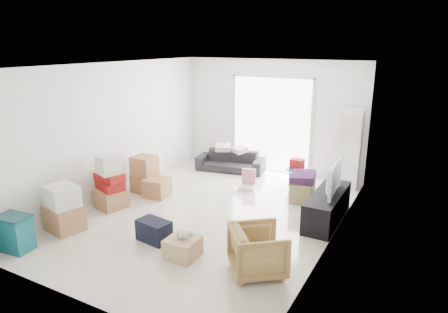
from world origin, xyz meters
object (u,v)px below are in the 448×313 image
armchair (258,249)px  wood_crate (183,248)px  ottoman (302,192)px  tv_console (327,207)px  sofa (230,158)px  kids_table (297,167)px  television (329,189)px  storage_bins (15,233)px  ac_tower (350,149)px

armchair → wood_crate: 1.17m
ottoman → wood_crate: size_ratio=0.94×
tv_console → armchair: size_ratio=2.17×
sofa → kids_table: sofa is taller
sofa → wood_crate: size_ratio=3.67×
tv_console → television: size_ratio=1.67×
armchair → tv_console: bearing=-48.9°
wood_crate → television: bearing=55.8°
television → storage_bins: bearing=127.2°
ac_tower → wood_crate: ac_tower is taller
storage_bins → kids_table: 5.59m
ac_tower → ottoman: ac_tower is taller
tv_console → ac_tower: bearing=91.5°
tv_console → kids_table: bearing=125.4°
armchair → ac_tower: bearing=-43.2°
wood_crate → sofa: bearing=108.0°
sofa → storage_bins: (-1.05, -5.06, -0.04)m
television → ottoman: 0.98m
tv_console → wood_crate: bearing=-124.2°
kids_table → wood_crate: (-0.48, -3.77, -0.28)m
storage_bins → tv_console: bearing=40.3°
ac_tower → wood_crate: size_ratio=3.89×
ac_tower → tv_console: bearing=-88.5°
tv_console → sofa: size_ratio=0.96×
ac_tower → kids_table: ac_tower is taller
armchair → kids_table: size_ratio=1.21×
tv_console → armchair: 2.17m
wood_crate → ottoman: bearing=72.8°
television → armchair: bearing=166.2°
tv_console → wood_crate: size_ratio=3.53×
tv_console → wood_crate: (-1.54, -2.27, -0.11)m
television → armchair: armchair is taller
storage_bins → ottoman: 5.10m
sofa → armchair: armchair is taller
ac_tower → tv_console: 2.00m
storage_bins → ottoman: size_ratio=1.35×
armchair → ottoman: (-0.25, 2.75, -0.16)m
tv_console → armchair: (-0.40, -2.13, 0.10)m
sofa → ottoman: bearing=-37.5°
wood_crate → storage_bins: bearing=-156.1°
tv_console → armchair: armchair is taller
armchair → sofa: bearing=-6.0°
ac_tower → storage_bins: size_ratio=3.08×
sofa → armchair: bearing=-68.0°
television → ottoman: television is taller
wood_crate → tv_console: bearing=55.8°
sofa → armchair: size_ratio=2.26×
kids_table → wood_crate: 3.81m
television → kids_table: 1.85m
kids_table → television: bearing=-54.6°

